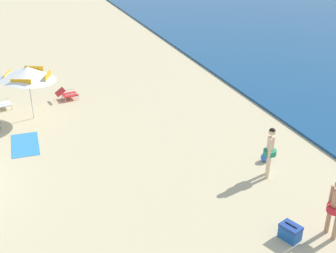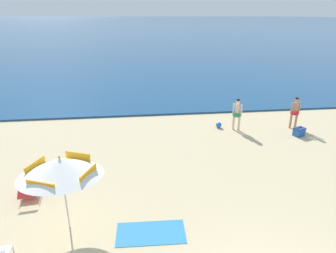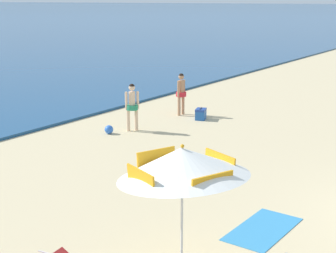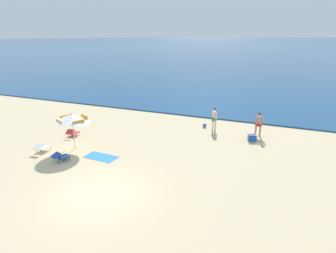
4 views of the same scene
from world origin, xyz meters
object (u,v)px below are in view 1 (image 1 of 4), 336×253
(person_standing_near_shore, at_px, (336,204))
(lounge_chair_facing_sea, at_px, (0,103))
(cooler_box, at_px, (290,232))
(beach_towel, at_px, (25,145))
(beach_ball, at_px, (265,157))
(lounge_chair_beside_umbrella, at_px, (67,94))
(person_standing_beside, at_px, (270,149))
(beach_umbrella_striped_main, at_px, (27,73))

(person_standing_near_shore, bearing_deg, lounge_chair_facing_sea, -146.43)
(cooler_box, xyz_separation_m, beach_towel, (-7.35, -5.67, -0.20))
(person_standing_near_shore, bearing_deg, cooler_box, -103.42)
(lounge_chair_facing_sea, bearing_deg, beach_ball, 46.57)
(lounge_chair_beside_umbrella, bearing_deg, person_standing_beside, 29.72)
(beach_umbrella_striped_main, relative_size, person_standing_near_shore, 1.51)
(person_standing_beside, relative_size, cooler_box, 2.73)
(beach_umbrella_striped_main, relative_size, person_standing_beside, 1.51)
(person_standing_near_shore, height_order, beach_towel, person_standing_near_shore)
(beach_umbrella_striped_main, bearing_deg, lounge_chair_facing_sea, -138.88)
(person_standing_beside, height_order, beach_towel, person_standing_beside)
(beach_umbrella_striped_main, bearing_deg, lounge_chair_beside_umbrella, 134.30)
(beach_umbrella_striped_main, distance_m, lounge_chair_facing_sea, 2.39)
(beach_umbrella_striped_main, xyz_separation_m, person_standing_beside, (6.81, 6.25, -0.92))
(person_standing_beside, bearing_deg, lounge_chair_beside_umbrella, -150.28)
(person_standing_near_shore, bearing_deg, beach_ball, 173.05)
(beach_ball, height_order, beach_towel, beach_ball)
(person_standing_near_shore, height_order, person_standing_beside, same)
(lounge_chair_facing_sea, relative_size, beach_towel, 0.52)
(lounge_chair_beside_umbrella, height_order, lounge_chair_facing_sea, lounge_chair_beside_umbrella)
(lounge_chair_beside_umbrella, relative_size, beach_ball, 3.33)
(person_standing_near_shore, xyz_separation_m, beach_towel, (-7.60, -6.68, -0.92))
(cooler_box, bearing_deg, person_standing_beside, 158.31)
(person_standing_near_shore, height_order, cooler_box, person_standing_near_shore)
(beach_umbrella_striped_main, xyz_separation_m, beach_ball, (6.05, 6.64, -1.70))
(person_standing_near_shore, bearing_deg, lounge_chair_beside_umbrella, -157.44)
(beach_umbrella_striped_main, xyz_separation_m, cooler_box, (9.51, 5.18, -1.64))
(cooler_box, bearing_deg, beach_umbrella_striped_main, -151.44)
(lounge_chair_facing_sea, bearing_deg, person_standing_near_shore, 33.57)
(beach_umbrella_striped_main, height_order, beach_ball, beach_umbrella_striped_main)
(cooler_box, distance_m, beach_ball, 3.76)
(beach_ball, distance_m, beach_towel, 8.12)
(lounge_chair_facing_sea, xyz_separation_m, person_standing_near_shore, (11.11, 7.37, 0.65))
(beach_ball, bearing_deg, lounge_chair_beside_umbrella, -145.79)
(beach_ball, bearing_deg, beach_umbrella_striped_main, -132.33)
(lounge_chair_facing_sea, xyz_separation_m, beach_towel, (3.52, 0.70, -0.27))
(lounge_chair_facing_sea, distance_m, person_standing_near_shore, 13.35)
(beach_umbrella_striped_main, bearing_deg, beach_ball, 47.67)
(lounge_chair_beside_umbrella, relative_size, beach_towel, 0.53)
(cooler_box, xyz_separation_m, beach_ball, (-3.46, 1.46, -0.06))
(lounge_chair_beside_umbrella, distance_m, person_standing_beside, 9.57)
(lounge_chair_beside_umbrella, distance_m, beach_towel, 4.17)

